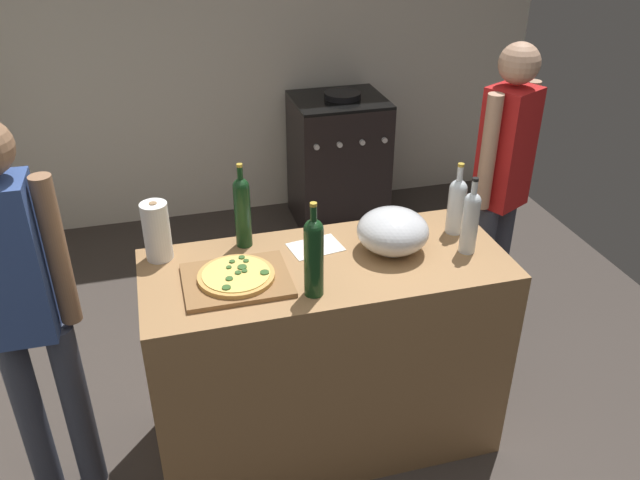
% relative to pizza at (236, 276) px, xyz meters
% --- Properties ---
extents(ground_plane, '(4.44, 3.65, 0.02)m').
position_rel_pizza_xyz_m(ground_plane, '(0.40, 0.93, -0.98)').
color(ground_plane, '#3F3833').
extents(kitchen_wall_rear, '(4.44, 0.10, 2.60)m').
position_rel_pizza_xyz_m(kitchen_wall_rear, '(0.40, 2.50, 0.33)').
color(kitchen_wall_rear, silver).
rests_on(kitchen_wall_rear, ground_plane).
extents(counter, '(1.46, 0.61, 0.94)m').
position_rel_pizza_xyz_m(counter, '(0.37, 0.04, -0.50)').
color(counter, '#9E7247').
rests_on(counter, ground_plane).
extents(cutting_board, '(0.40, 0.32, 0.02)m').
position_rel_pizza_xyz_m(cutting_board, '(-0.00, -0.00, -0.02)').
color(cutting_board, olive).
rests_on(cutting_board, counter).
extents(pizza, '(0.29, 0.29, 0.03)m').
position_rel_pizza_xyz_m(pizza, '(0.00, 0.00, 0.00)').
color(pizza, tan).
rests_on(pizza, cutting_board).
extents(mixing_bowl, '(0.29, 0.29, 0.18)m').
position_rel_pizza_xyz_m(mixing_bowl, '(0.65, 0.07, 0.06)').
color(mixing_bowl, '#B2B2B7').
rests_on(mixing_bowl, counter).
extents(paper_towel_roll, '(0.11, 0.11, 0.25)m').
position_rel_pizza_xyz_m(paper_towel_roll, '(-0.27, 0.26, 0.09)').
color(paper_towel_roll, white).
rests_on(paper_towel_roll, counter).
extents(wine_bottle_dark, '(0.08, 0.08, 0.32)m').
position_rel_pizza_xyz_m(wine_bottle_dark, '(0.96, 0.15, 0.10)').
color(wine_bottle_dark, silver).
rests_on(wine_bottle_dark, counter).
extents(wine_bottle_clear, '(0.07, 0.07, 0.37)m').
position_rel_pizza_xyz_m(wine_bottle_clear, '(0.26, -0.15, 0.14)').
color(wine_bottle_clear, '#143819').
rests_on(wine_bottle_clear, counter).
extents(wine_bottle_green, '(0.07, 0.07, 0.36)m').
position_rel_pizza_xyz_m(wine_bottle_green, '(0.08, 0.27, 0.13)').
color(wine_bottle_green, '#143819').
rests_on(wine_bottle_green, counter).
extents(wine_bottle_amber, '(0.07, 0.07, 0.33)m').
position_rel_pizza_xyz_m(wine_bottle_amber, '(0.94, -0.01, 0.11)').
color(wine_bottle_amber, silver).
rests_on(wine_bottle_amber, counter).
extents(recipe_sheet, '(0.23, 0.18, 0.00)m').
position_rel_pizza_xyz_m(recipe_sheet, '(0.35, 0.18, -0.03)').
color(recipe_sheet, white).
rests_on(recipe_sheet, counter).
extents(stove, '(0.63, 0.58, 0.97)m').
position_rel_pizza_xyz_m(stove, '(1.03, 2.10, -0.50)').
color(stove, black).
rests_on(stove, ground_plane).
extents(person_in_stripes, '(0.37, 0.20, 1.64)m').
position_rel_pizza_xyz_m(person_in_stripes, '(-0.76, 0.06, -0.03)').
color(person_in_stripes, '#383D4C').
rests_on(person_in_stripes, ground_plane).
extents(person_in_red, '(0.35, 0.28, 1.62)m').
position_rel_pizza_xyz_m(person_in_red, '(1.44, 0.59, -0.04)').
color(person_in_red, '#383D4C').
rests_on(person_in_red, ground_plane).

